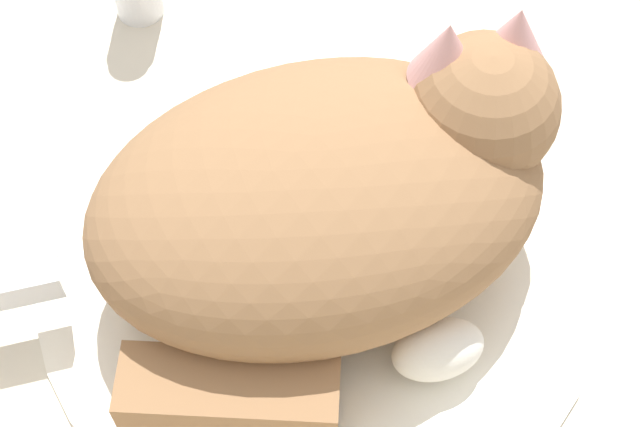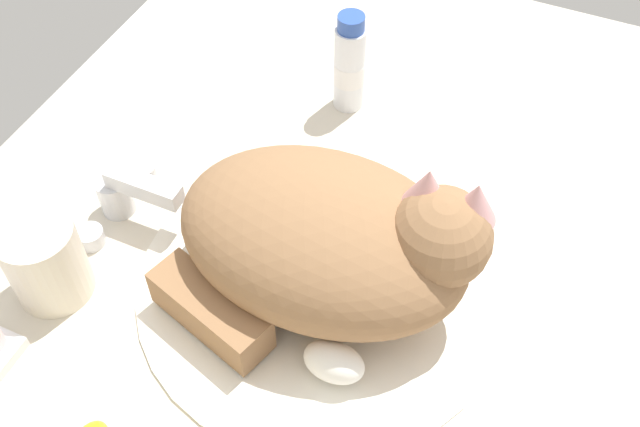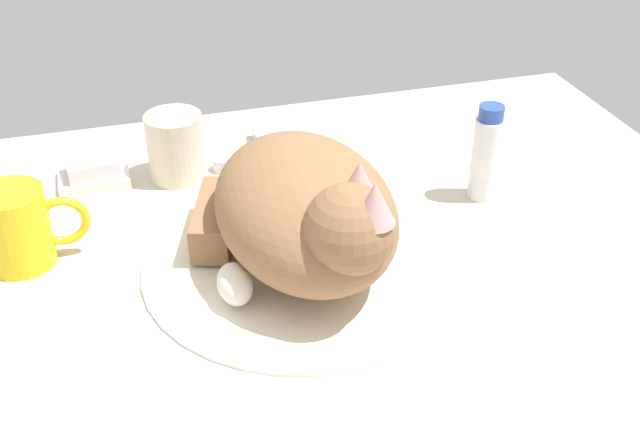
{
  "view_description": "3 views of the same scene",
  "coord_description": "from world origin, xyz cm",
  "px_view_note": "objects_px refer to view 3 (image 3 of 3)",
  "views": [
    {
      "loc": [
        -29.74,
        7.37,
        54.11
      ],
      "look_at": [
        0.1,
        -0.18,
        5.84
      ],
      "focal_mm": 53.69,
      "sensor_mm": 36.0,
      "label": 1
    },
    {
      "loc": [
        -38.57,
        -17.04,
        61.72
      ],
      "look_at": [
        2.69,
        1.42,
        7.15
      ],
      "focal_mm": 42.52,
      "sensor_mm": 36.0,
      "label": 2
    },
    {
      "loc": [
        -18.36,
        -69.97,
        52.71
      ],
      "look_at": [
        2.48,
        2.64,
        4.54
      ],
      "focal_mm": 44.91,
      "sensor_mm": 36.0,
      "label": 3
    }
  ],
  "objects_px": {
    "coffee_mug": "(19,228)",
    "rinse_cup": "(176,147)",
    "cat": "(307,212)",
    "toothpaste_bottle": "(486,156)",
    "faucet": "(261,150)",
    "soap_bar": "(92,167)"
  },
  "relations": [
    {
      "from": "rinse_cup",
      "to": "soap_bar",
      "type": "height_order",
      "value": "rinse_cup"
    },
    {
      "from": "rinse_cup",
      "to": "soap_bar",
      "type": "distance_m",
      "value": 0.11
    },
    {
      "from": "coffee_mug",
      "to": "rinse_cup",
      "type": "relative_size",
      "value": 1.32
    },
    {
      "from": "coffee_mug",
      "to": "toothpaste_bottle",
      "type": "distance_m",
      "value": 0.55
    },
    {
      "from": "coffee_mug",
      "to": "soap_bar",
      "type": "xyz_separation_m",
      "value": [
        0.08,
        0.16,
        -0.02
      ]
    },
    {
      "from": "soap_bar",
      "to": "toothpaste_bottle",
      "type": "distance_m",
      "value": 0.5
    },
    {
      "from": "cat",
      "to": "toothpaste_bottle",
      "type": "bearing_deg",
      "value": 19.42
    },
    {
      "from": "cat",
      "to": "rinse_cup",
      "type": "height_order",
      "value": "cat"
    },
    {
      "from": "coffee_mug",
      "to": "soap_bar",
      "type": "bearing_deg",
      "value": 63.09
    },
    {
      "from": "faucet",
      "to": "cat",
      "type": "bearing_deg",
      "value": -90.19
    },
    {
      "from": "faucet",
      "to": "soap_bar",
      "type": "distance_m",
      "value": 0.22
    },
    {
      "from": "coffee_mug",
      "to": "rinse_cup",
      "type": "bearing_deg",
      "value": 37.41
    },
    {
      "from": "rinse_cup",
      "to": "coffee_mug",
      "type": "bearing_deg",
      "value": -142.59
    },
    {
      "from": "cat",
      "to": "coffee_mug",
      "type": "distance_m",
      "value": 0.32
    },
    {
      "from": "rinse_cup",
      "to": "soap_bar",
      "type": "relative_size",
      "value": 1.36
    },
    {
      "from": "soap_bar",
      "to": "toothpaste_bottle",
      "type": "height_order",
      "value": "toothpaste_bottle"
    },
    {
      "from": "cat",
      "to": "coffee_mug",
      "type": "bearing_deg",
      "value": 161.29
    },
    {
      "from": "toothpaste_bottle",
      "to": "cat",
      "type": "bearing_deg",
      "value": -160.58
    },
    {
      "from": "rinse_cup",
      "to": "toothpaste_bottle",
      "type": "distance_m",
      "value": 0.4
    },
    {
      "from": "faucet",
      "to": "toothpaste_bottle",
      "type": "height_order",
      "value": "toothpaste_bottle"
    },
    {
      "from": "faucet",
      "to": "rinse_cup",
      "type": "height_order",
      "value": "rinse_cup"
    },
    {
      "from": "faucet",
      "to": "toothpaste_bottle",
      "type": "relative_size",
      "value": 1.02
    }
  ]
}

